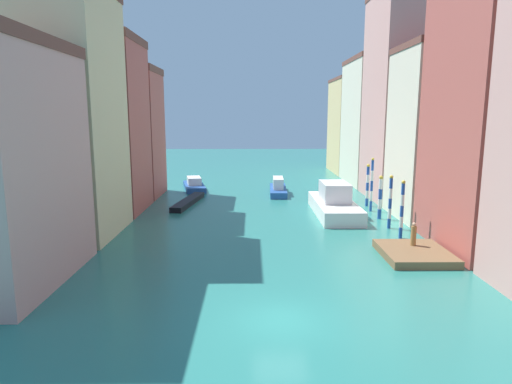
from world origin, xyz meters
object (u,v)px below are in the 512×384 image
Objects in this scene: mooring_pole_4 at (368,185)px; motorboat_1 at (194,185)px; mooring_pole_3 at (372,184)px; mooring_pole_2 at (380,197)px; vaporetto_white at (334,203)px; mooring_pole_0 at (402,209)px; person_on_dock at (414,235)px; gondola_black at (188,202)px; waterfront_dock at (414,253)px; mooring_pole_1 at (390,201)px; motorboat_0 at (278,188)px.

mooring_pole_4 is 21.88m from motorboat_1.
mooring_pole_2 is at bearing -91.39° from mooring_pole_3.
mooring_pole_3 is 0.49× the size of vaporetto_white.
vaporetto_white is (-3.56, 8.14, -1.23)m from mooring_pole_0.
person_on_dock is 0.18× the size of gondola_black.
mooring_pole_2 is 0.44× the size of gondola_black.
mooring_pole_0 is (0.36, 3.58, 1.01)m from person_on_dock.
waterfront_dock is at bearing -93.44° from mooring_pole_3.
mooring_pole_0 is 2.97m from mooring_pole_1.
motorboat_0 is (-8.69, 7.18, -1.54)m from mooring_pole_4.
mooring_pole_1 reaches higher than person_on_dock.
waterfront_dock is 14.26m from mooring_pole_3.
vaporetto_white is at bearing 105.28° from person_on_dock.
mooring_pole_4 reaches higher than mooring_pole_2.
person_on_dock is 0.40× the size of mooring_pole_2.
mooring_pole_3 is 18.72m from gondola_black.
motorboat_1 is at bearing 123.63° from waterfront_dock.
mooring_pole_0 reaches higher than vaporetto_white.
mooring_pole_1 is 3.33m from mooring_pole_2.
mooring_pole_0 is 22.30m from gondola_black.
mooring_pole_1 reaches higher than motorboat_0.
mooring_pole_4 is at bearing 86.84° from person_on_dock.
waterfront_dock is at bearing -76.78° from vaporetto_white.
motorboat_1 is (-19.06, 10.60, -1.68)m from mooring_pole_4.
mooring_pole_0 is 11.92m from mooring_pole_4.
mooring_pole_2 is 0.54× the size of motorboat_0.
person_on_dock reaches higher than motorboat_0.
motorboat_0 is (-7.61, 23.61, 0.42)m from waterfront_dock.
mooring_pole_3 is at bearing 87.30° from person_on_dock.
gondola_black is (-18.23, 3.55, -2.38)m from mooring_pole_3.
motorboat_0 is (-8.45, 9.58, -1.96)m from mooring_pole_3.
mooring_pole_2 is 3.28m from mooring_pole_3.
mooring_pole_4 is at bearing -29.08° from motorboat_1.
motorboat_1 is (-15.00, 14.36, -0.50)m from vaporetto_white.
mooring_pole_1 is (0.62, 7.50, 2.00)m from waterfront_dock.
person_on_dock is 23.98m from motorboat_0.
person_on_dock is at bearing -74.72° from vaporetto_white.
vaporetto_white reaches higher than motorboat_1.
motorboat_1 is at bearing 93.60° from gondola_black.
mooring_pole_0 is (0.58, 4.53, 2.01)m from waterfront_dock.
mooring_pole_2 reaches higher than person_on_dock.
vaporetto_white is (-3.59, 5.17, -1.22)m from mooring_pole_1.
person_on_dock is 0.36× the size of mooring_pole_1.
mooring_pole_3 is 0.72× the size of motorboat_1.
mooring_pole_3 is 0.59× the size of gondola_black.
vaporetto_white reaches higher than gondola_black.
mooring_pole_4 is (0.86, 15.48, 0.96)m from person_on_dock.
mooring_pole_2 is at bearing 88.33° from mooring_pole_0.
mooring_pole_0 is 0.86× the size of mooring_pole_3.
mooring_pole_4 reaches higher than vaporetto_white.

